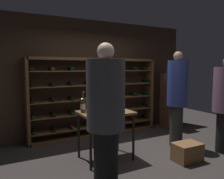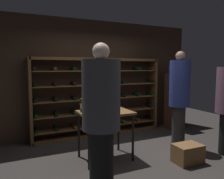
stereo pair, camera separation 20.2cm
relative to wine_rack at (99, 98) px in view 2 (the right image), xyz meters
name	(u,v)px [view 2 (the right image)]	position (x,y,z in m)	size (l,w,h in m)	color
ground_plane	(126,160)	(-0.10, -1.59, -0.92)	(9.60, 9.60, 0.00)	#383330
back_wall	(92,78)	(-0.10, 0.21, 0.47)	(5.59, 0.10, 2.79)	#3D2B1E
wine_rack	(99,98)	(0.00, 0.00, 0.00)	(3.21, 0.32, 1.87)	brown
tasting_table	(105,118)	(-0.43, -1.39, -0.16)	(0.92, 0.67, 0.87)	brown
person_guest_blue_shirt	(179,94)	(1.18, -1.48, 0.18)	(0.41, 0.41, 1.98)	#2D2D2D
person_bystander_red_print	(101,112)	(-0.89, -2.32, 0.16)	(0.50, 0.50, 1.96)	black
wine_crate	(188,154)	(0.80, -2.15, -0.76)	(0.48, 0.34, 0.32)	brown
display_cabinet	(175,101)	(2.08, -0.32, -0.18)	(0.44, 0.36, 1.49)	#4C2D1E
wine_bottle_gold_foil	(83,103)	(-0.75, -1.15, 0.08)	(0.09, 0.09, 0.35)	black
wine_bottle_red_label	(82,105)	(-0.81, -1.28, 0.08)	(0.08, 0.08, 0.37)	#4C3314
wine_bottle_green_slim	(96,103)	(-0.53, -1.21, 0.09)	(0.08, 0.08, 0.38)	black
wine_glass_stemmed_right	(111,105)	(-0.33, -1.42, 0.05)	(0.08, 0.08, 0.15)	silver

